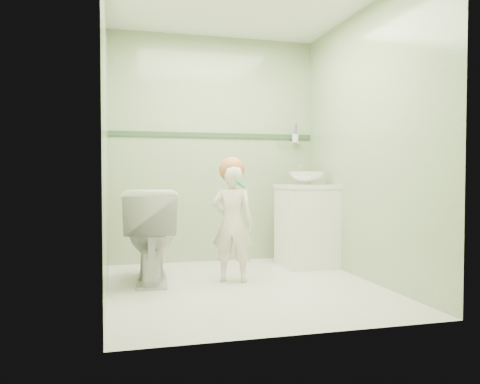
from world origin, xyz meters
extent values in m
plane|color=beige|center=(0.00, 0.00, 0.00)|extent=(2.50, 2.50, 0.00)
cube|color=#8DAF7C|center=(0.00, 1.25, 1.20)|extent=(2.20, 0.04, 2.40)
cube|color=#8DAF7C|center=(0.00, -1.25, 1.20)|extent=(2.20, 0.04, 2.40)
cube|color=#8DAF7C|center=(-1.10, 0.00, 1.20)|extent=(0.04, 2.50, 2.40)
cube|color=#8DAF7C|center=(1.10, 0.00, 1.20)|extent=(0.04, 2.50, 2.40)
cube|color=#2F5031|center=(0.00, 1.24, 1.35)|extent=(2.20, 0.02, 0.05)
cube|color=white|center=(0.84, 0.70, 0.40)|extent=(0.52, 0.50, 0.80)
cube|color=white|center=(0.84, 0.70, 0.81)|extent=(0.54, 0.52, 0.04)
imported|color=white|center=(0.84, 0.70, 0.89)|extent=(0.37, 0.37, 0.13)
cylinder|color=silver|center=(0.84, 0.90, 0.95)|extent=(0.03, 0.03, 0.18)
cylinder|color=silver|center=(0.84, 0.85, 1.03)|extent=(0.02, 0.12, 0.02)
cylinder|color=silver|center=(0.84, 1.20, 1.28)|extent=(0.26, 0.02, 0.02)
cylinder|color=silver|center=(0.90, 1.18, 1.33)|extent=(0.07, 0.07, 0.09)
cylinder|color=#743BA0|center=(0.90, 1.17, 1.40)|extent=(0.01, 0.01, 0.17)
cylinder|color=blue|center=(0.89, 1.17, 1.40)|extent=(0.01, 0.01, 0.17)
cylinder|color=#B64736|center=(0.91, 1.19, 1.40)|extent=(0.01, 0.01, 0.17)
imported|color=white|center=(-0.74, 0.37, 0.40)|extent=(0.51, 0.83, 0.81)
imported|color=beige|center=(-0.05, 0.21, 0.50)|extent=(0.43, 0.36, 1.01)
sphere|color=#B26D39|center=(-0.05, 0.23, 0.97)|extent=(0.22, 0.22, 0.22)
cylinder|color=#059377|center=(-0.02, 0.06, 0.85)|extent=(0.11, 0.11, 0.06)
cube|color=white|center=(-0.06, 0.13, 0.89)|extent=(0.03, 0.03, 0.02)
camera|label=1|loc=(-1.04, -3.83, 0.92)|focal=36.11mm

